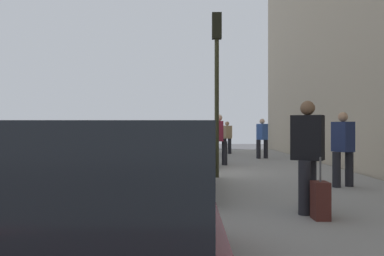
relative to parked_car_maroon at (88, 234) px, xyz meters
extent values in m
plane|color=#333335|center=(10.64, 0.10, -0.76)|extent=(56.00, 56.00, 0.00)
cube|color=gray|center=(10.64, -3.20, -0.68)|extent=(28.00, 4.60, 0.15)
cube|color=gold|center=(10.64, 3.30, -0.75)|extent=(28.00, 0.14, 0.01)
cylinder|color=black|center=(1.50, 0.86, -0.44)|extent=(0.64, 0.23, 0.64)
cylinder|color=black|center=(1.53, -0.82, -0.44)|extent=(0.64, 0.23, 0.64)
cube|color=maroon|center=(0.07, 0.00, -0.17)|extent=(4.69, 1.87, 0.64)
cube|color=black|center=(-0.17, 0.00, 0.45)|extent=(2.45, 1.64, 0.60)
cylinder|color=black|center=(7.93, 0.81, -0.44)|extent=(0.64, 0.23, 0.64)
cylinder|color=black|center=(7.89, -0.87, -0.44)|extent=(0.64, 0.23, 0.64)
cylinder|color=black|center=(4.96, 0.87, -0.44)|extent=(0.64, 0.23, 0.64)
cylinder|color=black|center=(4.92, -0.80, -0.44)|extent=(0.64, 0.23, 0.64)
cube|color=#383A3D|center=(6.42, 0.00, -0.17)|extent=(4.83, 1.90, 0.64)
cube|color=black|center=(6.18, 0.01, 0.45)|extent=(2.53, 1.65, 0.60)
cylinder|color=black|center=(13.45, 0.96, -0.44)|extent=(0.65, 0.24, 0.64)
cylinder|color=black|center=(13.49, -0.72, -0.44)|extent=(0.65, 0.24, 0.64)
cylinder|color=black|center=(10.89, 0.90, -0.44)|extent=(0.65, 0.24, 0.64)
cylinder|color=black|center=(10.93, -0.78, -0.44)|extent=(0.65, 0.24, 0.64)
cube|color=black|center=(12.19, 0.09, -0.17)|extent=(4.18, 1.90, 0.64)
cube|color=black|center=(11.98, 0.08, 0.45)|extent=(2.19, 1.65, 0.60)
cylinder|color=black|center=(19.83, 0.90, -0.44)|extent=(0.65, 0.24, 0.64)
cylinder|color=black|center=(19.87, -0.78, -0.44)|extent=(0.65, 0.24, 0.64)
cylinder|color=black|center=(17.19, 0.83, -0.44)|extent=(0.65, 0.24, 0.64)
cylinder|color=black|center=(17.23, -0.85, -0.44)|extent=(0.65, 0.24, 0.64)
cube|color=navy|center=(18.53, 0.02, -0.17)|extent=(4.30, 1.91, 0.64)
cube|color=black|center=(18.32, 0.02, 0.45)|extent=(2.25, 1.65, 0.60)
cylinder|color=black|center=(20.11, -2.18, -0.21)|extent=(0.19, 0.19, 0.80)
cylinder|color=black|center=(19.82, -2.42, -0.21)|extent=(0.19, 0.19, 0.80)
cube|color=tan|center=(19.97, -2.30, 0.54)|extent=(0.52, 0.54, 0.68)
sphere|color=tan|center=(19.97, -2.30, 0.99)|extent=(0.22, 0.22, 0.22)
cylinder|color=black|center=(16.41, -3.79, -0.19)|extent=(0.19, 0.19, 0.83)
cylinder|color=black|center=(16.24, -3.44, -0.19)|extent=(0.19, 0.19, 0.83)
cube|color=#335193|center=(16.33, -3.62, 0.58)|extent=(0.56, 0.48, 0.71)
sphere|color=#D8AD8C|center=(16.33, -3.62, 1.05)|extent=(0.23, 0.23, 0.23)
cylinder|color=black|center=(4.07, -2.58, -0.19)|extent=(0.19, 0.19, 0.83)
cylinder|color=black|center=(3.73, -2.40, -0.19)|extent=(0.19, 0.19, 0.83)
cube|color=black|center=(3.90, -2.49, 0.58)|extent=(0.48, 0.56, 0.71)
sphere|color=brown|center=(3.90, -2.49, 1.05)|extent=(0.23, 0.23, 0.23)
cylinder|color=black|center=(12.77, -1.72, -0.18)|extent=(0.20, 0.20, 0.87)
cylinder|color=black|center=(12.79, -1.32, -0.18)|extent=(0.20, 0.20, 0.87)
cube|color=maroon|center=(12.78, -1.52, 0.63)|extent=(0.51, 0.34, 0.74)
sphere|color=#D8AD8C|center=(12.78, -1.52, 1.12)|extent=(0.24, 0.24, 0.24)
cylinder|color=black|center=(7.01, -4.23, -0.21)|extent=(0.19, 0.19, 0.80)
cylinder|color=black|center=(6.86, -3.89, -0.21)|extent=(0.19, 0.19, 0.80)
cube|color=#1E284C|center=(6.93, -4.06, 0.54)|extent=(0.54, 0.46, 0.68)
sphere|color=tan|center=(6.93, -4.06, 0.99)|extent=(0.22, 0.22, 0.22)
cylinder|color=#2D2D19|center=(8.83, -1.27, 1.28)|extent=(0.12, 0.12, 3.78)
cube|color=black|center=(8.83, -1.27, 3.52)|extent=(0.26, 0.26, 0.70)
sphere|color=red|center=(8.98, -1.27, 3.73)|extent=(0.14, 0.14, 0.14)
sphere|color=orange|center=(8.98, -1.27, 3.51)|extent=(0.14, 0.14, 0.14)
sphere|color=green|center=(8.98, -1.27, 3.29)|extent=(0.14, 0.14, 0.14)
cube|color=#471E19|center=(3.39, -2.55, -0.33)|extent=(0.34, 0.22, 0.55)
cylinder|color=#4C4C4C|center=(3.39, -2.55, 0.12)|extent=(0.03, 0.03, 0.36)
camera|label=1|loc=(-2.95, -0.76, 0.72)|focal=40.42mm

